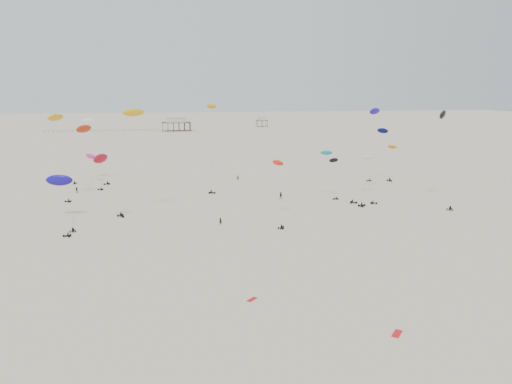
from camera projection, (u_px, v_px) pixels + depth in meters
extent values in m
plane|color=beige|center=(210.00, 158.00, 222.99)|extent=(900.00, 900.00, 0.00)
cube|color=brown|center=(176.00, 123.00, 364.28)|extent=(21.00, 13.00, 0.30)
cube|color=silver|center=(176.00, 120.00, 363.93)|extent=(14.00, 8.40, 3.20)
cube|color=#B2B2AD|center=(176.00, 118.00, 363.57)|extent=(15.00, 9.00, 0.30)
cube|color=brown|center=(262.00, 120.00, 406.07)|extent=(9.00, 7.00, 0.30)
cube|color=silver|center=(262.00, 119.00, 405.80)|extent=(5.60, 4.20, 2.40)
cube|color=#B2B2AD|center=(262.00, 117.00, 405.52)|extent=(6.00, 4.50, 0.30)
cube|color=black|center=(103.00, 130.00, 355.78)|extent=(80.00, 0.10, 0.10)
cylinder|color=gray|center=(280.00, 194.00, 113.31)|extent=(0.03, 0.03, 15.95)
ellipsoid|color=red|center=(278.00, 163.00, 117.27)|extent=(3.17, 3.68, 1.72)
cylinder|color=gray|center=(331.00, 176.00, 138.86)|extent=(0.03, 0.03, 12.23)
ellipsoid|color=teal|center=(326.00, 153.00, 139.38)|extent=(3.59, 2.15, 1.68)
cylinder|color=gray|center=(391.00, 164.00, 165.78)|extent=(0.03, 0.03, 10.22)
ellipsoid|color=orange|center=(392.00, 147.00, 165.99)|extent=(3.19, 3.54, 1.65)
cylinder|color=gray|center=(365.00, 181.00, 136.34)|extent=(0.03, 0.03, 18.36)
ellipsoid|color=white|center=(367.00, 158.00, 142.72)|extent=(3.91, 2.52, 1.80)
cylinder|color=gray|center=(127.00, 165.00, 118.56)|extent=(0.03, 0.03, 23.37)
ellipsoid|color=yellow|center=(133.00, 112.00, 117.58)|extent=(5.64, 3.92, 2.53)
cylinder|color=gray|center=(212.00, 149.00, 149.24)|extent=(0.03, 0.03, 26.10)
ellipsoid|color=orange|center=(212.00, 106.00, 152.22)|extent=(3.34, 2.48, 1.55)
cylinder|color=gray|center=(66.00, 206.00, 112.06)|extent=(0.03, 0.03, 15.51)
ellipsoid|color=#180CA4|center=(59.00, 180.00, 116.90)|extent=(6.46, 2.92, 3.00)
cylinder|color=gray|center=(376.00, 156.00, 166.38)|extent=(0.03, 0.03, 16.39)
ellipsoid|color=#050A41|center=(383.00, 131.00, 166.90)|extent=(3.70, 4.51, 2.13)
cylinder|color=gray|center=(95.00, 173.00, 156.46)|extent=(0.03, 0.03, 15.80)
ellipsoid|color=#DE34A6|center=(91.00, 156.00, 161.61)|extent=(4.27, 4.21, 2.15)
cylinder|color=gray|center=(343.00, 181.00, 136.29)|extent=(0.03, 0.03, 12.77)
ellipsoid|color=black|center=(334.00, 160.00, 138.89)|extent=(3.18, 1.87, 1.48)
cylinder|color=gray|center=(98.00, 153.00, 159.99)|extent=(0.03, 0.03, 20.00)
ellipsoid|color=white|center=(88.00, 121.00, 160.15)|extent=(4.26, 1.92, 2.11)
cylinder|color=gray|center=(62.00, 160.00, 134.92)|extent=(0.03, 0.03, 21.65)
ellipsoid|color=#F9A614|center=(55.00, 117.00, 134.76)|extent=(5.14, 5.68, 2.59)
cylinder|color=gray|center=(374.00, 156.00, 137.85)|extent=(0.03, 0.03, 26.95)
ellipsoid|color=#1D0EB7|center=(375.00, 111.00, 142.68)|extent=(4.90, 4.04, 2.30)
cylinder|color=gray|center=(79.00, 157.00, 162.98)|extent=(0.03, 0.03, 17.13)
ellipsoid|color=red|center=(84.00, 129.00, 164.85)|extent=(6.17, 6.96, 3.31)
cylinder|color=gray|center=(446.00, 162.00, 129.52)|extent=(0.03, 0.03, 24.41)
ellipsoid|color=black|center=(443.00, 115.00, 132.71)|extent=(4.93, 5.79, 2.76)
cylinder|color=gray|center=(85.00, 197.00, 107.84)|extent=(0.03, 0.03, 18.39)
ellipsoid|color=red|center=(100.00, 158.00, 112.27)|extent=(3.88, 5.05, 2.36)
imported|color=black|center=(221.00, 225.00, 112.72)|extent=(0.82, 0.68, 1.94)
imported|color=black|center=(281.00, 199.00, 139.31)|extent=(1.12, 0.66, 2.26)
imported|color=black|center=(77.00, 193.00, 147.45)|extent=(1.33, 1.01, 2.01)
imported|color=black|center=(238.00, 180.00, 167.78)|extent=(0.83, 0.69, 1.96)
cube|color=red|center=(397.00, 334.00, 62.35)|extent=(2.11, 2.26, 0.08)
cube|color=red|center=(252.00, 300.00, 72.50)|extent=(1.79, 1.74, 0.07)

